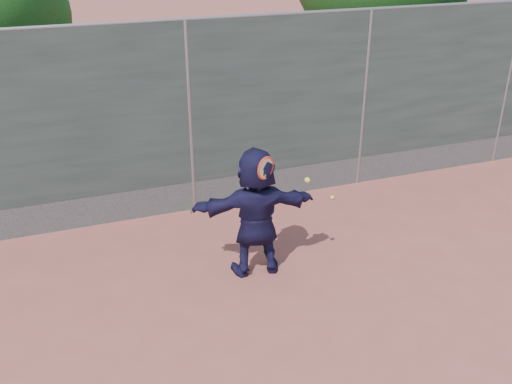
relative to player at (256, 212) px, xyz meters
name	(u,v)px	position (x,y,z in m)	size (l,w,h in m)	color
ground	(274,344)	(-0.33, -1.47, -0.87)	(80.00, 80.00, 0.00)	#9E4C42
player	(256,212)	(0.00, 0.00, 0.00)	(1.62, 0.52, 1.75)	#181539
ball_ground	(332,197)	(1.94, 1.57, -0.84)	(0.07, 0.07, 0.07)	yellow
fence	(190,116)	(-0.33, 2.03, 0.71)	(20.00, 0.06, 3.03)	#38423D
swing_action	(270,171)	(0.10, -0.20, 0.65)	(0.71, 0.17, 0.51)	red
weed_clump	(214,202)	(-0.03, 1.91, -0.74)	(0.68, 0.07, 0.30)	#387226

